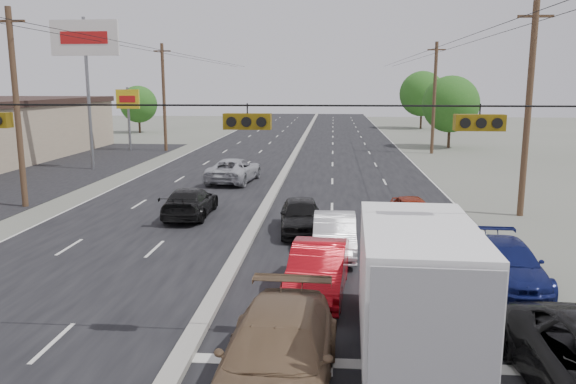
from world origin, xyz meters
name	(u,v)px	position (x,y,z in m)	size (l,w,h in m)	color
ground	(189,348)	(0.00, 0.00, 0.00)	(200.00, 200.00, 0.00)	#606356
road_surface	(288,168)	(0.00, 30.00, 0.00)	(20.00, 160.00, 0.02)	black
center_median	(288,166)	(0.00, 30.00, 0.10)	(0.50, 160.00, 0.20)	gray
parking_lot	(41,175)	(-17.00, 25.00, 0.00)	(10.00, 42.00, 0.02)	black
utility_pole_left_b	(17,108)	(-12.50, 15.00, 5.11)	(1.60, 0.30, 10.00)	#422D1E
utility_pole_left_c	(164,97)	(-12.50, 40.00, 5.11)	(1.60, 0.30, 10.00)	#422D1E
utility_pole_right_b	(528,109)	(12.50, 15.00, 5.11)	(1.60, 0.30, 10.00)	#422D1E
utility_pole_right_c	(434,97)	(12.50, 40.00, 5.11)	(1.60, 0.30, 10.00)	#422D1E
traffic_signals	(243,119)	(1.40, 0.00, 5.49)	(25.00, 0.30, 0.54)	black
pole_sign_billboard	(85,48)	(-14.50, 28.00, 8.87)	(5.00, 0.25, 11.00)	slate
pole_sign_far	(128,104)	(-16.00, 40.00, 4.41)	(2.20, 0.25, 6.00)	slate
tree_left_far	(139,104)	(-22.00, 60.00, 3.72)	(4.80, 4.80, 6.12)	#382619
tree_right_mid	(451,104)	(15.00, 45.00, 4.34)	(5.60, 5.60, 7.14)	#382619
tree_right_far	(422,94)	(16.00, 70.00, 4.96)	(6.40, 6.40, 8.16)	#382619
box_truck	(414,289)	(5.26, -0.11, 1.72)	(2.51, 6.67, 3.35)	black
tan_sedan	(277,357)	(2.33, -1.86, 0.83)	(2.31, 5.69, 1.65)	brown
red_sedan	(318,270)	(3.00, 3.80, 0.76)	(1.62, 4.64, 1.53)	#AD0A13
queue_car_a	(301,216)	(2.09, 10.93, 0.74)	(1.76, 4.36, 1.49)	black
queue_car_b	(334,235)	(3.50, 7.99, 0.73)	(1.56, 4.46, 1.47)	silver
queue_car_d	(507,264)	(8.91, 5.07, 0.68)	(1.91, 4.70, 1.36)	#101750
queue_car_e	(413,212)	(7.00, 12.44, 0.66)	(1.55, 3.86, 1.31)	maroon
oncoming_near	(190,202)	(-3.37, 13.47, 0.70)	(1.97, 4.84, 1.40)	black
oncoming_far	(234,170)	(-2.97, 23.28, 0.77)	(2.57, 5.57, 1.55)	#A9ABB1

